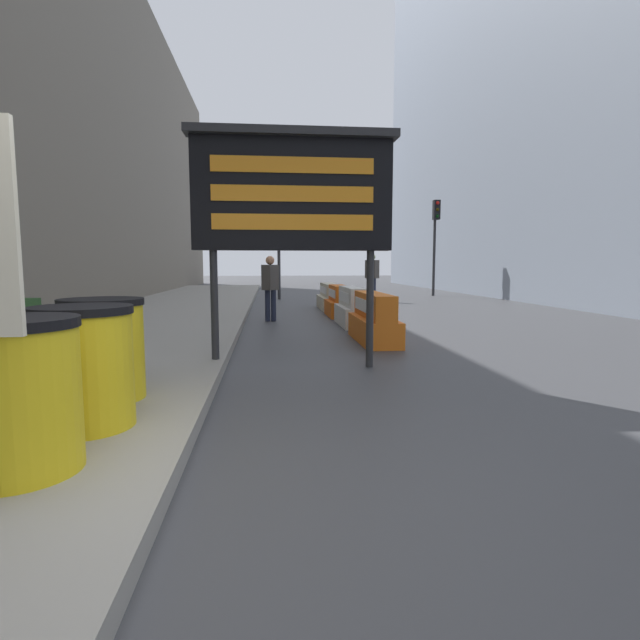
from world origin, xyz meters
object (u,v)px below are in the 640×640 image
at_px(message_board, 293,193).
at_px(jersey_barrier_orange_far, 339,303).
at_px(barrel_drum_back, 103,349).
at_px(jersey_barrier_cream, 329,298).
at_px(jersey_barrier_white, 352,309).
at_px(traffic_cone_near, 346,306).
at_px(traffic_light_far_side, 436,227).
at_px(traffic_light_near_curb, 279,229).
at_px(pedestrian_worker, 270,283).
at_px(jersey_barrier_orange_near, 374,320).
at_px(barrel_drum_middle, 84,367).
at_px(barrel_drum_foreground, 16,396).
at_px(pedestrian_passerby, 372,273).

height_order(message_board, jersey_barrier_orange_far, message_board).
xyz_separation_m(barrel_drum_back, jersey_barrier_cream, (3.41, 10.79, -0.26)).
height_order(jersey_barrier_white, traffic_cone_near, jersey_barrier_white).
height_order(traffic_cone_near, traffic_light_far_side, traffic_light_far_side).
distance_m(traffic_light_near_curb, pedestrian_worker, 7.94).
bearing_deg(jersey_barrier_white, jersey_barrier_cream, 90.00).
bearing_deg(jersey_barrier_orange_near, barrel_drum_back, -129.98).
bearing_deg(barrel_drum_middle, traffic_cone_near, 69.02).
relative_size(barrel_drum_foreground, pedestrian_worker, 0.59).
bearing_deg(jersey_barrier_orange_far, jersey_barrier_white, -90.00).
height_order(jersey_barrier_orange_far, traffic_light_near_curb, traffic_light_near_curb).
xyz_separation_m(barrel_drum_back, jersey_barrier_white, (3.41, 6.52, -0.23)).
distance_m(barrel_drum_middle, pedestrian_passerby, 15.76).
bearing_deg(barrel_drum_middle, pedestrian_passerby, 70.30).
xyz_separation_m(traffic_light_near_curb, pedestrian_worker, (-0.37, -7.71, -1.85)).
bearing_deg(jersey_barrier_cream, traffic_cone_near, -87.88).
bearing_deg(traffic_light_near_curb, barrel_drum_back, -97.21).
bearing_deg(jersey_barrier_cream, pedestrian_worker, -119.60).
xyz_separation_m(jersey_barrier_orange_far, pedestrian_passerby, (2.02, 5.44, 0.70)).
relative_size(barrel_drum_foreground, traffic_light_far_side, 0.22).
distance_m(jersey_barrier_orange_near, pedestrian_worker, 3.98).
bearing_deg(message_board, barrel_drum_foreground, -117.36).
bearing_deg(jersey_barrier_cream, jersey_barrier_white, -90.00).
distance_m(traffic_light_far_side, pedestrian_passerby, 4.87).
relative_size(barrel_drum_middle, traffic_light_near_curb, 0.24).
xyz_separation_m(barrel_drum_middle, pedestrian_passerby, (5.31, 14.83, 0.45)).
xyz_separation_m(barrel_drum_foreground, barrel_drum_back, (-0.03, 1.66, 0.00)).
relative_size(barrel_drum_foreground, barrel_drum_back, 1.00).
relative_size(jersey_barrier_white, traffic_light_far_side, 0.44).
bearing_deg(message_board, jersey_barrier_orange_far, 76.92).
distance_m(jersey_barrier_white, jersey_barrier_cream, 4.27).
height_order(jersey_barrier_white, jersey_barrier_cream, jersey_barrier_white).
xyz_separation_m(jersey_barrier_orange_near, traffic_cone_near, (0.10, 3.94, -0.07)).
xyz_separation_m(jersey_barrier_orange_far, traffic_light_far_side, (5.44, 8.31, 2.66)).
relative_size(traffic_cone_near, traffic_light_far_side, 0.16).
bearing_deg(barrel_drum_foreground, jersey_barrier_white, 67.56).
bearing_deg(barrel_drum_foreground, pedestrian_passerby, 70.96).
bearing_deg(jersey_barrier_white, pedestrian_passerby, 74.85).
bearing_deg(jersey_barrier_orange_near, barrel_drum_foreground, -120.56).
height_order(jersey_barrier_orange_near, pedestrian_passerby, pedestrian_passerby).
xyz_separation_m(barrel_drum_foreground, pedestrian_passerby, (5.41, 15.66, 0.45)).
bearing_deg(traffic_cone_near, jersey_barrier_orange_near, -91.50).
bearing_deg(traffic_light_far_side, traffic_light_near_curb, -166.80).
height_order(barrel_drum_middle, traffic_cone_near, barrel_drum_middle).
height_order(jersey_barrier_orange_near, traffic_light_far_side, traffic_light_far_side).
bearing_deg(barrel_drum_middle, jersey_barrier_orange_far, 70.71).
xyz_separation_m(message_board, traffic_light_far_side, (6.99, 15.00, 0.72)).
xyz_separation_m(jersey_barrier_orange_near, jersey_barrier_cream, (0.00, 6.73, -0.04)).
relative_size(jersey_barrier_cream, pedestrian_worker, 1.31).
xyz_separation_m(barrel_drum_middle, message_board, (1.73, 2.70, 1.69)).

